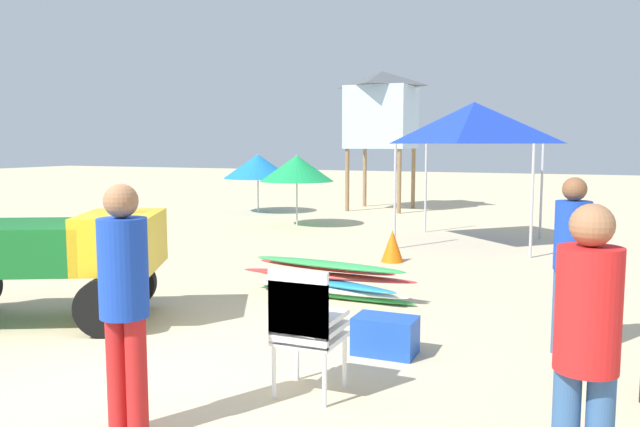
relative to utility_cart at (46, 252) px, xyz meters
The scene contains 13 objects.
ground 2.09m from the utility_cart, 28.82° to the right, with size 80.00×80.00×0.00m, color beige.
utility_cart is the anchor object (origin of this frame).
stacked_plastic_chairs 3.52m from the utility_cart, 12.60° to the right, with size 0.48×0.48×1.02m.
surfboard_pile 3.32m from the utility_cart, 43.53° to the left, with size 2.37×0.79×0.48m.
lifeguard_near_left 5.39m from the utility_cart, 11.79° to the left, with size 0.32×0.32×1.65m.
lifeguard_near_center 5.65m from the utility_cart, 17.07° to the right, with size 0.32×0.32×1.65m.
lifeguard_far_right 3.19m from the utility_cart, 34.91° to the right, with size 0.32×0.32×1.69m.
popup_canopy 8.29m from the utility_cart, 65.93° to the left, with size 2.47×2.47×2.76m.
lifeguard_tower 13.07m from the utility_cart, 91.15° to the left, with size 1.98×1.98×4.07m.
beach_umbrella_left 11.34m from the utility_cart, 106.91° to the left, with size 1.97×1.97×1.67m.
beach_umbrella_mid 8.56m from the utility_cart, 96.50° to the left, with size 1.77×1.77×1.69m.
traffic_cone_near 5.52m from the utility_cart, 63.56° to the left, with size 0.37×0.37×0.53m, color orange.
cooler_box 3.78m from the utility_cart, ahead, with size 0.57×0.36×0.35m, color blue.
Camera 1 is at (3.66, -4.09, 1.94)m, focal length 35.26 mm.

